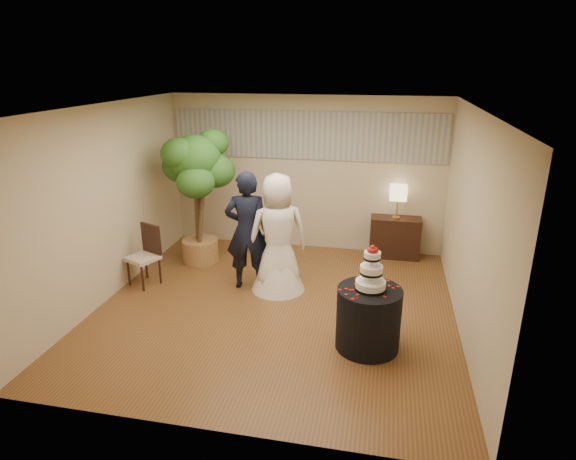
% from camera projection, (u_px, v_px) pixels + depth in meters
% --- Properties ---
extents(floor, '(5.00, 5.00, 0.00)m').
position_uv_depth(floor, '(276.00, 307.00, 6.91)').
color(floor, brown).
rests_on(floor, ground).
extents(ceiling, '(5.00, 5.00, 0.00)m').
position_uv_depth(ceiling, '(274.00, 108.00, 5.98)').
color(ceiling, white).
rests_on(ceiling, wall_back).
extents(wall_back, '(5.00, 0.06, 2.80)m').
position_uv_depth(wall_back, '(306.00, 174.00, 8.76)').
color(wall_back, beige).
rests_on(wall_back, ground).
extents(wall_front, '(5.00, 0.06, 2.80)m').
position_uv_depth(wall_front, '(209.00, 301.00, 4.14)').
color(wall_front, beige).
rests_on(wall_front, ground).
extents(wall_left, '(0.06, 5.00, 2.80)m').
position_uv_depth(wall_left, '(106.00, 204.00, 6.92)').
color(wall_left, beige).
rests_on(wall_left, ground).
extents(wall_right, '(0.06, 5.00, 2.80)m').
position_uv_depth(wall_right, '(470.00, 227.00, 5.97)').
color(wall_right, beige).
rests_on(wall_right, ground).
extents(mural_border, '(4.90, 0.02, 0.85)m').
position_uv_depth(mural_border, '(306.00, 135.00, 8.51)').
color(mural_border, '#9F9F96').
rests_on(mural_border, wall_back).
extents(groom, '(0.74, 0.55, 1.85)m').
position_uv_depth(groom, '(247.00, 231.00, 7.26)').
color(groom, black).
rests_on(groom, floor).
extents(bride, '(1.15, 1.12, 1.83)m').
position_uv_depth(bride, '(278.00, 233.00, 7.18)').
color(bride, white).
rests_on(bride, floor).
extents(cake_table, '(0.93, 0.93, 0.79)m').
position_uv_depth(cake_table, '(368.00, 318.00, 5.84)').
color(cake_table, black).
rests_on(cake_table, floor).
extents(wedding_cake, '(0.37, 0.37, 0.57)m').
position_uv_depth(wedding_cake, '(372.00, 268.00, 5.62)').
color(wedding_cake, white).
rests_on(wedding_cake, cake_table).
extents(console, '(0.88, 0.40, 0.73)m').
position_uv_depth(console, '(395.00, 237.00, 8.60)').
color(console, black).
rests_on(console, floor).
extents(table_lamp, '(0.29, 0.29, 0.58)m').
position_uv_depth(table_lamp, '(398.00, 202.00, 8.38)').
color(table_lamp, beige).
rests_on(table_lamp, console).
extents(ficus_tree, '(1.40, 1.40, 2.34)m').
position_uv_depth(ficus_tree, '(197.00, 197.00, 8.13)').
color(ficus_tree, '#2D631F').
rests_on(ficus_tree, floor).
extents(side_chair, '(0.59, 0.60, 0.95)m').
position_uv_depth(side_chair, '(143.00, 256.00, 7.48)').
color(side_chair, black).
rests_on(side_chair, floor).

